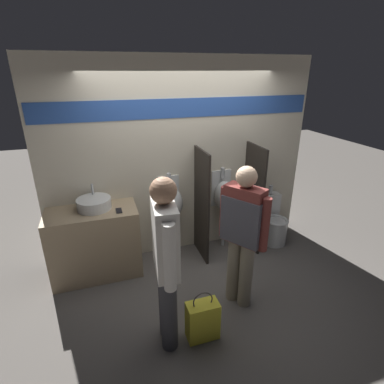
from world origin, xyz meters
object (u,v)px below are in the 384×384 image
(urinal_near_counter, at_px, (171,203))
(urinal_far, at_px, (224,196))
(toilet, at_px, (273,223))
(person_with_lanyard, at_px, (166,259))
(sink_basin, at_px, (94,204))
(shopping_bag, at_px, (203,320))
(cell_phone, at_px, (119,211))
(person_in_vest, at_px, (243,229))

(urinal_near_counter, xyz_separation_m, urinal_far, (0.79, 0.00, 0.00))
(urinal_far, xyz_separation_m, toilet, (0.79, -0.13, -0.51))
(urinal_near_counter, bearing_deg, person_with_lanyard, -106.00)
(sink_basin, bearing_deg, shopping_bag, -57.97)
(urinal_near_counter, xyz_separation_m, shopping_bag, (-0.09, -1.53, -0.61))
(toilet, bearing_deg, shopping_bag, -140.17)
(urinal_near_counter, relative_size, person_with_lanyard, 0.70)
(urinal_near_counter, bearing_deg, shopping_bag, -93.23)
(cell_phone, xyz_separation_m, urinal_far, (1.51, 0.24, -0.10))
(sink_basin, bearing_deg, person_in_vest, -36.49)
(cell_phone, bearing_deg, toilet, 2.64)
(urinal_far, relative_size, person_with_lanyard, 0.70)
(urinal_far, distance_m, toilet, 0.95)
(person_with_lanyard, bearing_deg, person_in_vest, -67.32)
(urinal_near_counter, xyz_separation_m, toilet, (1.59, -0.13, -0.51))
(toilet, distance_m, shopping_bag, 2.18)
(urinal_far, distance_m, shopping_bag, 1.86)
(sink_basin, height_order, shopping_bag, sink_basin)
(sink_basin, xyz_separation_m, person_in_vest, (1.48, -1.10, -0.02))
(shopping_bag, bearing_deg, urinal_near_counter, 86.77)
(cell_phone, height_order, urinal_near_counter, urinal_near_counter)
(toilet, height_order, person_in_vest, person_in_vest)
(person_with_lanyard, bearing_deg, urinal_far, -34.39)
(toilet, relative_size, person_in_vest, 0.53)
(cell_phone, xyz_separation_m, person_in_vest, (1.20, -0.93, 0.04))
(sink_basin, height_order, urinal_far, urinal_far)
(urinal_near_counter, bearing_deg, toilet, -4.74)
(sink_basin, distance_m, urinal_far, 1.80)
(sink_basin, distance_m, shopping_bag, 1.88)
(urinal_far, relative_size, person_in_vest, 0.74)
(sink_basin, xyz_separation_m, shopping_bag, (0.91, -1.46, -0.77))
(cell_phone, bearing_deg, urinal_near_counter, 18.35)
(urinal_near_counter, relative_size, shopping_bag, 2.19)
(cell_phone, height_order, toilet, cell_phone)
(urinal_near_counter, height_order, toilet, urinal_near_counter)
(person_in_vest, bearing_deg, urinal_far, -47.81)
(cell_phone, height_order, shopping_bag, cell_phone)
(toilet, relative_size, shopping_bag, 1.57)
(person_with_lanyard, height_order, shopping_bag, person_with_lanyard)
(sink_basin, height_order, person_with_lanyard, person_with_lanyard)
(urinal_far, relative_size, toilet, 1.39)
(toilet, bearing_deg, cell_phone, -177.36)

